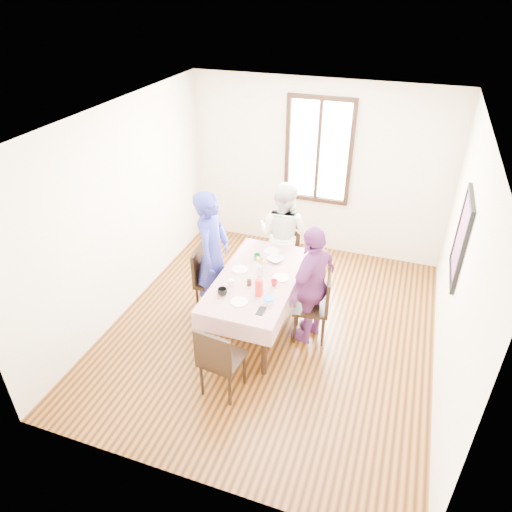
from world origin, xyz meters
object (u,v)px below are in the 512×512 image
(chair_right, at_px, (311,306))
(person_far, at_px, (283,235))
(chair_near, at_px, (223,358))
(dining_table, at_px, (257,303))
(chair_far, at_px, (283,254))
(chair_left, at_px, (213,281))
(person_left, at_px, (213,255))
(person_right, at_px, (311,284))

(chair_right, distance_m, person_far, 1.30)
(chair_right, height_order, chair_near, same)
(dining_table, bearing_deg, chair_far, 90.00)
(chair_left, distance_m, person_left, 0.41)
(dining_table, height_order, person_right, person_right)
(chair_far, distance_m, person_right, 1.30)
(chair_right, xyz_separation_m, person_far, (-0.68, 1.06, 0.33))
(person_left, relative_size, person_right, 1.12)
(chair_left, height_order, person_right, person_right)
(dining_table, distance_m, chair_right, 0.68)
(chair_near, bearing_deg, chair_left, 124.16)
(person_far, bearing_deg, chair_far, -77.93)
(dining_table, xyz_separation_m, person_right, (0.66, 0.05, 0.40))
(chair_near, bearing_deg, person_right, 67.17)
(chair_left, bearing_deg, dining_table, 70.78)
(chair_right, bearing_deg, dining_table, 84.41)
(chair_right, distance_m, chair_near, 1.36)
(chair_far, relative_size, person_far, 0.58)
(chair_far, relative_size, person_right, 0.59)
(chair_near, height_order, person_far, person_far)
(chair_far, bearing_deg, chair_near, 85.43)
(chair_right, xyz_separation_m, chair_near, (-0.68, -1.18, 0.00))
(chair_left, height_order, chair_right, same)
(chair_far, xyz_separation_m, chair_near, (0.00, -2.26, 0.00))
(person_far, bearing_deg, chair_left, 66.72)
(chair_right, height_order, person_right, person_right)
(chair_left, bearing_deg, chair_near, 21.41)
(chair_right, distance_m, person_right, 0.32)
(chair_left, distance_m, person_far, 1.21)
(chair_left, bearing_deg, chair_far, 138.82)
(chair_far, height_order, chair_near, same)
(chair_left, relative_size, chair_right, 1.00)
(dining_table, xyz_separation_m, person_far, (0.00, 1.11, 0.41))
(chair_right, relative_size, chair_far, 1.00)
(person_far, height_order, person_right, person_far)
(chair_left, bearing_deg, person_far, 138.24)
(chair_left, bearing_deg, chair_right, 79.26)
(chair_right, bearing_deg, chair_near, 140.23)
(person_right, bearing_deg, chair_left, -75.99)
(dining_table, height_order, chair_left, chair_left)
(person_left, distance_m, person_right, 1.32)
(dining_table, distance_m, chair_near, 1.13)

